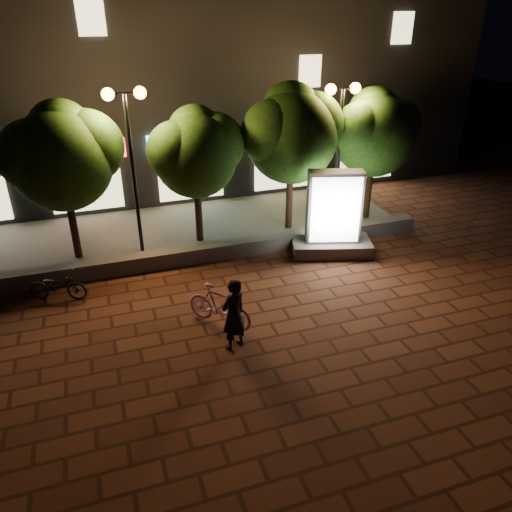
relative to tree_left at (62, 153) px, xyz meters
name	(u,v)px	position (x,y,z in m)	size (l,w,h in m)	color
ground	(229,332)	(3.45, -5.46, -3.44)	(80.00, 80.00, 0.00)	#582D1B
retaining_wall	(194,255)	(3.45, -1.46, -3.19)	(16.00, 0.45, 0.50)	slate
sidewalk	(180,230)	(3.45, 1.04, -3.40)	(16.00, 5.00, 0.08)	slate
building_block	(143,66)	(3.44, 7.53, 1.55)	(28.00, 8.12, 11.30)	black
tree_left	(62,153)	(0.00, 0.00, 0.00)	(3.60, 3.00, 4.89)	#301D12
tree_mid	(196,150)	(4.00, 0.00, -0.23)	(3.24, 2.70, 4.50)	#301D12
tree_right	(292,131)	(7.30, 0.00, 0.12)	(3.72, 3.10, 5.07)	#301D12
tree_far_right	(375,130)	(10.50, 0.00, -0.08)	(3.48, 2.90, 4.76)	#301D12
street_lamp_left	(128,131)	(1.95, -0.26, 0.58)	(1.26, 0.36, 5.18)	black
street_lamp_right	(341,119)	(8.95, -0.26, 0.45)	(1.26, 0.36, 4.98)	black
ad_kiosk	(333,221)	(7.87, -2.25, -2.32)	(2.83, 1.98, 2.78)	slate
scooter_pink	(219,306)	(3.31, -5.08, -2.89)	(0.52, 1.86, 1.12)	#CA7CA1
rider	(234,315)	(3.39, -6.10, -2.52)	(0.68, 0.44, 1.86)	black
scooter_parked	(57,286)	(-0.62, -2.46, -3.02)	(0.56, 1.61, 0.84)	black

